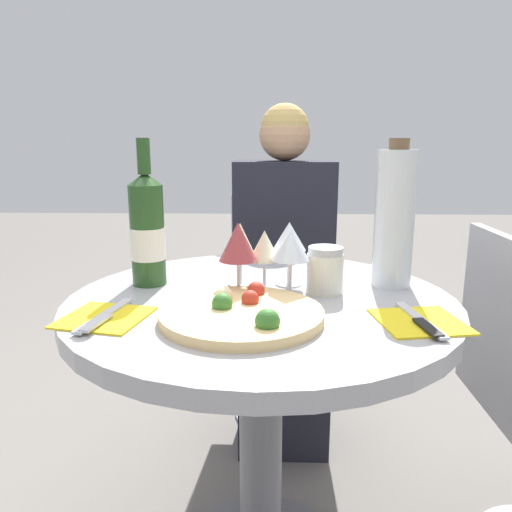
{
  "coord_description": "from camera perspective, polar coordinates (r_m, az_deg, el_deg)",
  "views": [
    {
      "loc": [
        0.02,
        -1.02,
        1.03
      ],
      "look_at": [
        -0.01,
        -0.04,
        0.8
      ],
      "focal_mm": 35.0,
      "sensor_mm": 36.0,
      "label": 1
    }
  ],
  "objects": [
    {
      "name": "pizza_large",
      "position": [
        0.94,
        -1.6,
        -6.55
      ],
      "size": [
        0.31,
        0.31,
        0.05
      ],
      "color": "#E5C17F",
      "rests_on": "dining_table"
    },
    {
      "name": "tall_carafe",
      "position": [
        1.16,
        15.56,
        4.19
      ],
      "size": [
        0.09,
        0.09,
        0.33
      ],
      "color": "silver",
      "rests_on": "dining_table"
    },
    {
      "name": "place_setting_left",
      "position": [
        0.99,
        -16.97,
        -6.73
      ],
      "size": [
        0.18,
        0.19,
        0.01
      ],
      "color": "yellow",
      "rests_on": "dining_table"
    },
    {
      "name": "wine_glass_back_right",
      "position": [
        1.14,
        3.82,
        2.09
      ],
      "size": [
        0.08,
        0.08,
        0.15
      ],
      "color": "silver",
      "rests_on": "dining_table"
    },
    {
      "name": "wine_glass_front_right",
      "position": [
        1.06,
        3.97,
        1.07
      ],
      "size": [
        0.08,
        0.08,
        0.14
      ],
      "color": "silver",
      "rests_on": "dining_table"
    },
    {
      "name": "chair_behind_diner",
      "position": [
        1.91,
        3.01,
        -5.96
      ],
      "size": [
        0.4,
        0.4,
        0.82
      ],
      "rotation": [
        0.0,
        0.0,
        3.14
      ],
      "color": "#ADADB2",
      "rests_on": "ground_plane"
    },
    {
      "name": "sugar_shaker",
      "position": [
        1.1,
        7.9,
        -1.62
      ],
      "size": [
        0.08,
        0.08,
        0.1
      ],
      "color": "silver",
      "rests_on": "dining_table"
    },
    {
      "name": "wine_bottle",
      "position": [
        1.16,
        -12.32,
        2.89
      ],
      "size": [
        0.08,
        0.08,
        0.33
      ],
      "color": "#23471E",
      "rests_on": "dining_table"
    },
    {
      "name": "wine_glass_back_left",
      "position": [
        1.14,
        -1.81,
        1.84
      ],
      "size": [
        0.06,
        0.06,
        0.14
      ],
      "color": "silver",
      "rests_on": "dining_table"
    },
    {
      "name": "seated_diner",
      "position": [
        1.75,
        3.15,
        -4.13
      ],
      "size": [
        0.35,
        0.39,
        1.15
      ],
      "rotation": [
        0.0,
        0.0,
        3.14
      ],
      "color": "black",
      "rests_on": "ground_plane"
    },
    {
      "name": "dining_table",
      "position": [
        1.14,
        0.57,
        -12.98
      ],
      "size": [
        0.83,
        0.83,
        0.7
      ],
      "color": "slate",
      "rests_on": "ground_plane"
    },
    {
      "name": "wine_glass_front_left",
      "position": [
        1.06,
        -2.06,
        1.51
      ],
      "size": [
        0.08,
        0.08,
        0.16
      ],
      "color": "silver",
      "rests_on": "dining_table"
    },
    {
      "name": "place_setting_right",
      "position": [
        0.97,
        18.26,
        -7.13
      ],
      "size": [
        0.17,
        0.19,
        0.01
      ],
      "color": "yellow",
      "rests_on": "dining_table"
    },
    {
      "name": "wine_glass_center",
      "position": [
        1.1,
        0.98,
        1.02
      ],
      "size": [
        0.07,
        0.07,
        0.13
      ],
      "color": "silver",
      "rests_on": "dining_table"
    }
  ]
}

